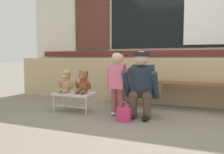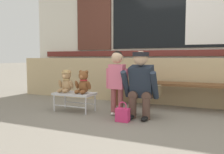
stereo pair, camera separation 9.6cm
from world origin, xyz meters
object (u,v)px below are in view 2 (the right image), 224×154
object	(u,v)px
adult_crouching	(142,84)
handbag_on_ground	(123,114)
small_display_bench	(75,95)
teddy_bear_plain	(83,83)
teddy_bear_with_hat	(66,81)
child_standing	(117,76)
wooden_bench_long	(172,87)

from	to	relation	value
adult_crouching	handbag_on_ground	distance (m)	0.53
adult_crouching	small_display_bench	bearing A→B (deg)	-177.48
teddy_bear_plain	adult_crouching	size ratio (longest dim) A/B	0.38
adult_crouching	teddy_bear_with_hat	bearing A→B (deg)	-177.90
small_display_bench	child_standing	bearing A→B (deg)	1.36
adult_crouching	handbag_on_ground	bearing A→B (deg)	-118.36
teddy_bear_with_hat	child_standing	bearing A→B (deg)	0.98
small_display_bench	adult_crouching	distance (m)	1.12
teddy_bear_plain	adult_crouching	world-z (taller)	adult_crouching
child_standing	small_display_bench	bearing A→B (deg)	-178.64
handbag_on_ground	wooden_bench_long	bearing A→B (deg)	66.90
child_standing	handbag_on_ground	distance (m)	0.61
wooden_bench_long	adult_crouching	xyz separation A→B (m)	(-0.30, -0.78, 0.11)
wooden_bench_long	adult_crouching	world-z (taller)	adult_crouching
wooden_bench_long	handbag_on_ground	distance (m)	1.23
teddy_bear_plain	handbag_on_ground	distance (m)	0.89
adult_crouching	handbag_on_ground	world-z (taller)	adult_crouching
wooden_bench_long	teddy_bear_plain	world-z (taller)	teddy_bear_plain
teddy_bear_plain	child_standing	xyz separation A→B (m)	(0.57, 0.02, 0.13)
wooden_bench_long	child_standing	bearing A→B (deg)	-129.45
teddy_bear_plain	handbag_on_ground	size ratio (longest dim) A/B	1.34
child_standing	adult_crouching	bearing A→B (deg)	4.79
teddy_bear_with_hat	wooden_bench_long	bearing A→B (deg)	28.00
teddy_bear_with_hat	teddy_bear_plain	size ratio (longest dim) A/B	1.00
wooden_bench_long	child_standing	xyz separation A→B (m)	(-0.67, -0.81, 0.22)
child_standing	handbag_on_ground	size ratio (longest dim) A/B	3.52
wooden_bench_long	teddy_bear_with_hat	bearing A→B (deg)	-152.00
small_display_bench	wooden_bench_long	bearing A→B (deg)	30.71
teddy_bear_plain	handbag_on_ground	bearing A→B (deg)	-19.31
adult_crouching	wooden_bench_long	bearing A→B (deg)	69.16
adult_crouching	handbag_on_ground	size ratio (longest dim) A/B	3.49
adult_crouching	handbag_on_ground	xyz separation A→B (m)	(-0.17, -0.32, -0.38)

